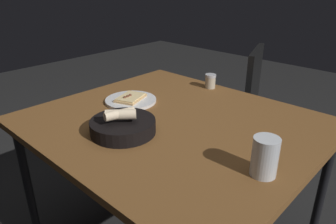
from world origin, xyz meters
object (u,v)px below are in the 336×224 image
(bread_basket, at_px, (123,126))
(dining_table, at_px, (173,132))
(pizza_plate, at_px, (131,100))
(pepper_shaker, at_px, (210,82))
(chair_far, at_px, (234,101))
(beer_glass, at_px, (264,159))

(bread_basket, bearing_deg, dining_table, 74.98)
(pizza_plate, bearing_deg, pepper_shaker, 69.69)
(bread_basket, relative_size, chair_far, 0.29)
(dining_table, xyz_separation_m, chair_far, (-0.24, 0.90, -0.18))
(chair_far, bearing_deg, pizza_plate, -93.46)
(dining_table, bearing_deg, pepper_shaker, 106.40)
(pepper_shaker, relative_size, chair_far, 0.09)
(pizza_plate, height_order, beer_glass, beer_glass)
(dining_table, xyz_separation_m, bread_basket, (-0.06, -0.22, 0.09))
(pepper_shaker, bearing_deg, dining_table, -73.60)
(chair_far, bearing_deg, bread_basket, -80.91)
(bread_basket, relative_size, pepper_shaker, 3.34)
(bread_basket, height_order, chair_far, chair_far)
(dining_table, distance_m, pepper_shaker, 0.48)
(pepper_shaker, distance_m, chair_far, 0.54)
(dining_table, height_order, chair_far, chair_far)
(pizza_plate, bearing_deg, beer_glass, -8.91)
(bread_basket, xyz_separation_m, chair_far, (-0.18, 1.13, -0.27))
(beer_glass, bearing_deg, pepper_shaker, 137.63)
(beer_glass, distance_m, pepper_shaker, 0.83)
(dining_table, height_order, pepper_shaker, pepper_shaker)
(bread_basket, distance_m, pepper_shaker, 0.68)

